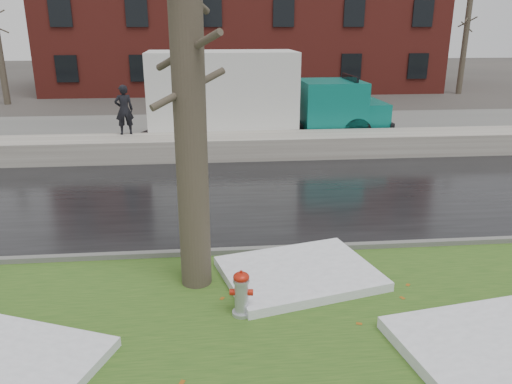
{
  "coord_description": "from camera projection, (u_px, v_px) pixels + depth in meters",
  "views": [
    {
      "loc": [
        -0.54,
        -7.95,
        4.32
      ],
      "look_at": [
        0.4,
        1.89,
        1.0
      ],
      "focal_mm": 35.0,
      "sensor_mm": 36.0,
      "label": 1
    }
  ],
  "objects": [
    {
      "name": "verge",
      "position": [
        250.0,
        317.0,
        7.74
      ],
      "size": [
        60.0,
        4.5,
        0.04
      ],
      "primitive_type": "cube",
      "color": "#284C19",
      "rests_on": "ground"
    },
    {
      "name": "bg_tree_center",
      "position": [
        121.0,
        41.0,
        31.86
      ],
      "size": [
        1.4,
        1.62,
        6.5
      ],
      "color": "brown",
      "rests_on": "ground"
    },
    {
      "name": "road",
      "position": [
        232.0,
        197.0,
        13.17
      ],
      "size": [
        60.0,
        7.0,
        0.03
      ],
      "primitive_type": "cube",
      "color": "black",
      "rests_on": "ground"
    },
    {
      "name": "ground",
      "position": [
        244.0,
        279.0,
        8.93
      ],
      "size": [
        120.0,
        120.0,
        0.0
      ],
      "primitive_type": "plane",
      "color": "#47423D",
      "rests_on": "ground"
    },
    {
      "name": "worker",
      "position": [
        124.0,
        110.0,
        16.89
      ],
      "size": [
        0.7,
        0.56,
        1.68
      ],
      "primitive_type": "imported",
      "rotation": [
        0.0,
        0.0,
        3.42
      ],
      "color": "black",
      "rests_on": "snowbank"
    },
    {
      "name": "snow_patch_side",
      "position": [
        500.0,
        342.0,
        6.93
      ],
      "size": [
        3.06,
        2.24,
        0.18
      ],
      "primitive_type": "cube",
      "rotation": [
        0.0,
        0.0,
        0.17
      ],
      "color": "white",
      "rests_on": "verge"
    },
    {
      "name": "snow_patch_near",
      "position": [
        299.0,
        273.0,
        8.88
      ],
      "size": [
        3.01,
        2.58,
        0.16
      ],
      "primitive_type": "cube",
      "rotation": [
        0.0,
        0.0,
        0.25
      ],
      "color": "white",
      "rests_on": "verge"
    },
    {
      "name": "bg_tree_right",
      "position": [
        465.0,
        41.0,
        31.96
      ],
      "size": [
        1.4,
        1.62,
        6.5
      ],
      "color": "brown",
      "rests_on": "ground"
    },
    {
      "name": "snowbank",
      "position": [
        225.0,
        147.0,
        17.02
      ],
      "size": [
        60.0,
        1.6,
        0.75
      ],
      "primitive_type": "cube",
      "color": "#B6B3A7",
      "rests_on": "ground"
    },
    {
      "name": "brick_building",
      "position": [
        241.0,
        15.0,
        35.83
      ],
      "size": [
        26.0,
        12.0,
        10.0
      ],
      "primitive_type": "cube",
      "color": "maroon",
      "rests_on": "ground"
    },
    {
      "name": "tree",
      "position": [
        189.0,
        93.0,
        7.71
      ],
      "size": [
        1.19,
        1.33,
        6.51
      ],
      "rotation": [
        0.0,
        0.0,
        0.24
      ],
      "color": "brown",
      "rests_on": "verge"
    },
    {
      "name": "curb",
      "position": [
        240.0,
        251.0,
        9.85
      ],
      "size": [
        60.0,
        0.15,
        0.14
      ],
      "primitive_type": "cube",
      "color": "slate",
      "rests_on": "ground"
    },
    {
      "name": "fire_hydrant",
      "position": [
        241.0,
        291.0,
        7.64
      ],
      "size": [
        0.37,
        0.33,
        0.76
      ],
      "rotation": [
        0.0,
        0.0,
        -0.14
      ],
      "color": "#ABAFB3",
      "rests_on": "verge"
    },
    {
      "name": "parking_lot",
      "position": [
        222.0,
        132.0,
        21.19
      ],
      "size": [
        60.0,
        9.0,
        0.03
      ],
      "primitive_type": "cube",
      "color": "slate",
      "rests_on": "ground"
    },
    {
      "name": "snow_patch_far",
      "position": [
        15.0,
        362.0,
        6.56
      ],
      "size": [
        2.64,
        2.31,
        0.14
      ],
      "primitive_type": "cube",
      "rotation": [
        0.0,
        0.0,
        -0.39
      ],
      "color": "white",
      "rests_on": "verge"
    },
    {
      "name": "box_truck",
      "position": [
        252.0,
        96.0,
        18.58
      ],
      "size": [
        10.3,
        2.56,
        3.44
      ],
      "rotation": [
        0.0,
        0.0,
        0.02
      ],
      "color": "black",
      "rests_on": "ground"
    }
  ]
}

